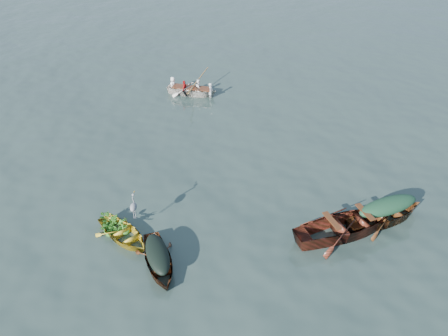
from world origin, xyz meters
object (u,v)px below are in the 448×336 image
object	(u,v)px
yellow_dinghy	(124,238)
dark_covered_boat	(159,266)
green_tarp_boat	(384,222)
open_wooden_boat	(345,234)
rowed_boat	(192,95)
heron	(134,210)

from	to	relation	value
yellow_dinghy	dark_covered_boat	distance (m)	1.78
yellow_dinghy	dark_covered_boat	size ratio (longest dim) A/B	0.89
green_tarp_boat	open_wooden_boat	world-z (taller)	open_wooden_boat
rowed_boat	yellow_dinghy	bearing A→B (deg)	-174.37
green_tarp_boat	rowed_boat	bearing A→B (deg)	12.35
dark_covered_boat	heron	bearing A→B (deg)	100.92
dark_covered_boat	heron	xyz separation A→B (m)	(-1.02, 1.61, 0.83)
yellow_dinghy	dark_covered_boat	bearing A→B (deg)	-89.60
yellow_dinghy	rowed_boat	bearing A→B (deg)	35.69
yellow_dinghy	open_wooden_boat	world-z (taller)	open_wooden_boat
rowed_boat	green_tarp_boat	bearing A→B (deg)	-131.18
green_tarp_boat	heron	size ratio (longest dim) A/B	4.55
green_tarp_boat	open_wooden_boat	distance (m)	1.60
green_tarp_boat	dark_covered_boat	bearing A→B (deg)	82.37
open_wooden_boat	dark_covered_boat	bearing A→B (deg)	83.35
yellow_dinghy	green_tarp_boat	size ratio (longest dim) A/B	0.68
yellow_dinghy	green_tarp_boat	distance (m)	8.83
yellow_dinghy	rowed_boat	world-z (taller)	rowed_boat
yellow_dinghy	heron	xyz separation A→B (m)	(0.33, 0.45, 0.83)
yellow_dinghy	green_tarp_boat	bearing A→B (deg)	-40.99
open_wooden_boat	heron	distance (m)	7.03
open_wooden_boat	green_tarp_boat	bearing A→B (deg)	-87.05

